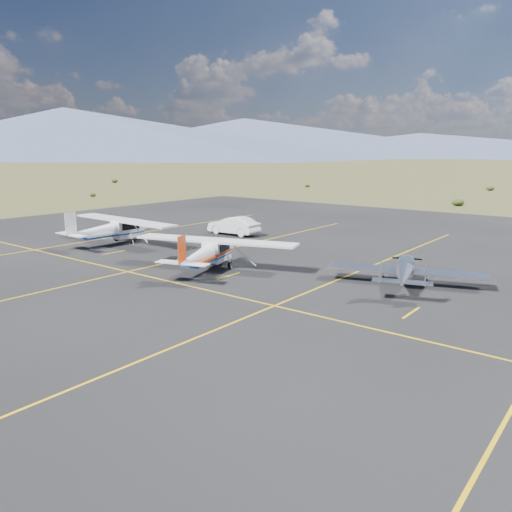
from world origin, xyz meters
TOP-DOWN VIEW (x-y plane):
  - ground at (0.00, 0.00)m, footprint 1600.00×1600.00m
  - apron at (0.00, 7.00)m, footprint 72.00×72.00m
  - aircraft_low_wing at (1.22, -1.46)m, footprint 6.33×8.55m
  - aircraft_cessna at (-2.72, 9.39)m, footprint 7.23×10.49m
  - aircraft_plain at (-1.01, 21.25)m, footprint 6.72×11.23m
  - sedan at (8.38, 16.85)m, footprint 1.80×4.81m

SIDE VIEW (x-z plane):
  - ground at x=0.00m, z-range 0.00..0.00m
  - apron at x=0.00m, z-range -0.01..0.01m
  - sedan at x=8.38m, z-range 0.01..1.58m
  - aircraft_low_wing at x=1.22m, z-range -0.04..1.84m
  - aircraft_cessna at x=-2.72m, z-range -0.15..2.53m
  - aircraft_plain at x=-1.01m, z-range -0.16..2.69m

